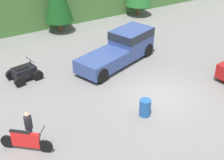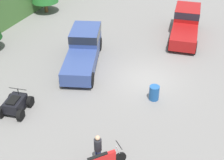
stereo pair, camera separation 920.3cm
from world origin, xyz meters
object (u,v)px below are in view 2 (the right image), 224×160
Objects in this scene: pickup_truck_second at (84,47)px; steel_barrel at (154,93)px; quad_atv at (16,104)px; pickup_truck_red at (186,23)px; rider_person at (98,148)px.

pickup_truck_second is 6.22m from steel_barrel.
quad_atv is at bearing 120.50° from steel_barrel.
quad_atv is at bearing 145.60° from pickup_truck_red.
steel_barrel is at bearing 172.80° from pickup_truck_red.
rider_person reaches higher than steel_barrel.
rider_person is 5.64m from steel_barrel.
steel_barrel is (-9.18, -0.08, -0.59)m from pickup_truck_red.
steel_barrel is (3.94, -6.68, -0.02)m from quad_atv.
rider_person is (-7.96, -4.69, -0.14)m from pickup_truck_second.
pickup_truck_second reaches higher than quad_atv.
rider_person is (-1.60, -5.67, 0.43)m from quad_atv.
rider_person is at bearing -167.57° from pickup_truck_second.
pickup_truck_second reaches higher than rider_person.
pickup_truck_red and pickup_truck_second have the same top height.
pickup_truck_red is at bearing -57.78° from pickup_truck_second.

